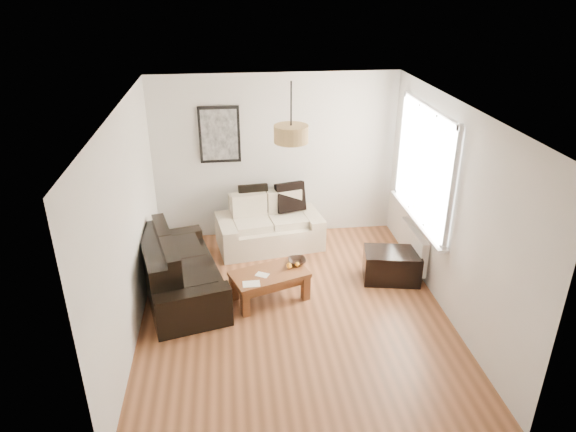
{
  "coord_description": "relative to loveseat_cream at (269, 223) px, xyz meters",
  "views": [
    {
      "loc": [
        -0.71,
        -5.41,
        3.88
      ],
      "look_at": [
        0.0,
        0.6,
        1.05
      ],
      "focal_mm": 32.18,
      "sensor_mm": 36.0,
      "label": 1
    }
  ],
  "objects": [
    {
      "name": "sofa_leather",
      "position": [
        -1.28,
        -1.22,
        0.01
      ],
      "size": [
        1.34,
        2.03,
        0.81
      ],
      "primitive_type": null,
      "rotation": [
        0.0,
        0.0,
        1.82
      ],
      "color": "black",
      "rests_on": "floor"
    },
    {
      "name": "window_bay",
      "position": [
        2.01,
        -0.98,
        1.21
      ],
      "size": [
        0.14,
        1.9,
        1.6
      ],
      "primitive_type": null,
      "color": "white",
      "rests_on": "wall_right"
    },
    {
      "name": "wall_left",
      "position": [
        -1.75,
        -1.78,
        0.91
      ],
      "size": [
        0.04,
        4.5,
        2.6
      ],
      "primitive_type": null,
      "color": "silver",
      "rests_on": "floor"
    },
    {
      "name": "orange_c",
      "position": [
        0.14,
        -1.4,
        0.05
      ],
      "size": [
        0.08,
        0.08,
        0.07
      ],
      "primitive_type": "sphere",
      "rotation": [
        0.0,
        0.0,
        0.29
      ],
      "color": "orange",
      "rests_on": "fruit_bowl"
    },
    {
      "name": "poster",
      "position": [
        -0.7,
        0.44,
        1.31
      ],
      "size": [
        0.62,
        0.04,
        0.87
      ],
      "primitive_type": null,
      "color": "black",
      "rests_on": "wall_back"
    },
    {
      "name": "coffee_table",
      "position": [
        -0.12,
        -1.49,
        -0.19
      ],
      "size": [
        1.09,
        0.82,
        0.4
      ],
      "primitive_type": null,
      "rotation": [
        0.0,
        0.0,
        0.33
      ],
      "color": "brown",
      "rests_on": "floor"
    },
    {
      "name": "pendant_shade",
      "position": [
        0.15,
        -1.48,
        1.84
      ],
      "size": [
        0.4,
        0.4,
        0.2
      ],
      "primitive_type": "cylinder",
      "color": "tan",
      "rests_on": "ceiling"
    },
    {
      "name": "orange_a",
      "position": [
        0.14,
        -1.41,
        0.05
      ],
      "size": [
        0.09,
        0.09,
        0.07
      ],
      "primitive_type": "sphere",
      "rotation": [
        0.0,
        0.0,
        0.25
      ],
      "color": "orange",
      "rests_on": "fruit_bowl"
    },
    {
      "name": "wall_front",
      "position": [
        0.15,
        -4.03,
        0.91
      ],
      "size": [
        3.8,
        0.04,
        2.6
      ],
      "primitive_type": null,
      "color": "silver",
      "rests_on": "floor"
    },
    {
      "name": "loveseat_cream",
      "position": [
        0.0,
        0.0,
        0.0
      ],
      "size": [
        1.69,
        1.1,
        0.78
      ],
      "primitive_type": null,
      "rotation": [
        0.0,
        0.0,
        0.16
      ],
      "color": "beige",
      "rests_on": "floor"
    },
    {
      "name": "cushion_right",
      "position": [
        0.35,
        0.19,
        0.34
      ],
      "size": [
        0.48,
        0.25,
        0.46
      ],
      "primitive_type": "cube",
      "rotation": [
        0.0,
        0.0,
        0.26
      ],
      "color": "black",
      "rests_on": "loveseat_cream"
    },
    {
      "name": "cushion_left",
      "position": [
        -0.22,
        0.19,
        0.34
      ],
      "size": [
        0.46,
        0.18,
        0.45
      ],
      "primitive_type": "cube",
      "rotation": [
        0.0,
        0.0,
        0.1
      ],
      "color": "black",
      "rests_on": "loveseat_cream"
    },
    {
      "name": "wall_right",
      "position": [
        2.05,
        -1.78,
        0.91
      ],
      "size": [
        0.04,
        4.5,
        2.6
      ],
      "primitive_type": null,
      "color": "silver",
      "rests_on": "floor"
    },
    {
      "name": "papers",
      "position": [
        -0.37,
        -1.73,
        0.01
      ],
      "size": [
        0.22,
        0.15,
        0.01
      ],
      "primitive_type": "cube",
      "rotation": [
        0.0,
        0.0,
        0.01
      ],
      "color": "white",
      "rests_on": "coffee_table"
    },
    {
      "name": "radiator",
      "position": [
        1.97,
        -0.98,
        -0.01
      ],
      "size": [
        0.1,
        0.9,
        0.52
      ],
      "primitive_type": "cube",
      "color": "white",
      "rests_on": "wall_right"
    },
    {
      "name": "orange_b",
      "position": [
        0.25,
        -1.39,
        0.05
      ],
      "size": [
        0.07,
        0.07,
        0.06
      ],
      "primitive_type": "sphere",
      "rotation": [
        0.0,
        0.0,
        -0.11
      ],
      "color": "orange",
      "rests_on": "fruit_bowl"
    },
    {
      "name": "ceiling",
      "position": [
        0.15,
        -1.78,
        2.21
      ],
      "size": [
        3.8,
        4.5,
        0.0
      ],
      "primitive_type": null,
      "color": "white",
      "rests_on": "floor"
    },
    {
      "name": "fruit_bowl",
      "position": [
        0.26,
        -1.28,
        0.03
      ],
      "size": [
        0.24,
        0.24,
        0.06
      ],
      "primitive_type": "imported",
      "rotation": [
        0.0,
        0.0,
        0.0
      ],
      "color": "black",
      "rests_on": "coffee_table"
    },
    {
      "name": "ottoman",
      "position": [
        1.6,
        -1.2,
        -0.17
      ],
      "size": [
        0.84,
        0.62,
        0.44
      ],
      "primitive_type": "cube",
      "rotation": [
        0.0,
        0.0,
        -0.19
      ],
      "color": "black",
      "rests_on": "floor"
    },
    {
      "name": "wall_back",
      "position": [
        0.15,
        0.47,
        0.91
      ],
      "size": [
        3.8,
        0.04,
        2.6
      ],
      "primitive_type": null,
      "color": "silver",
      "rests_on": "floor"
    },
    {
      "name": "floor",
      "position": [
        0.15,
        -1.78,
        -0.39
      ],
      "size": [
        4.5,
        4.5,
        0.0
      ],
      "primitive_type": "plane",
      "color": "brown",
      "rests_on": "ground"
    }
  ]
}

